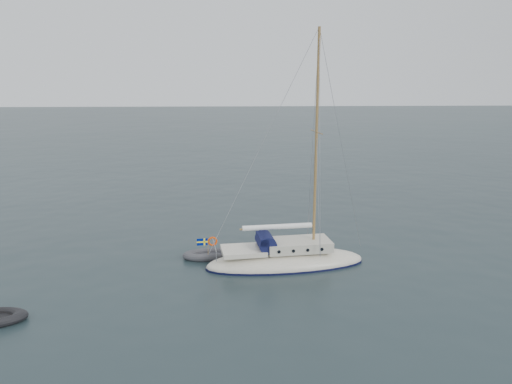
{
  "coord_description": "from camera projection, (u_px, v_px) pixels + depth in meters",
  "views": [
    {
      "loc": [
        -3.32,
        -25.34,
        10.19
      ],
      "look_at": [
        -2.02,
        0.0,
        4.29
      ],
      "focal_mm": 35.0,
      "sensor_mm": 36.0,
      "label": 1
    }
  ],
  "objects": [
    {
      "name": "ground",
      "position": [
        293.0,
        268.0,
        27.12
      ],
      "size": [
        300.0,
        300.0,
        0.0
      ],
      "primitive_type": "plane",
      "color": "black",
      "rests_on": "ground"
    },
    {
      "name": "sailboat",
      "position": [
        286.0,
        248.0,
        27.34
      ],
      "size": [
        9.28,
        2.78,
        13.22
      ],
      "rotation": [
        0.0,
        0.0,
        0.12
      ],
      "color": "#F2E6CF",
      "rests_on": "ground"
    },
    {
      "name": "dinghy",
      "position": [
        210.0,
        255.0,
        28.63
      ],
      "size": [
        3.09,
        1.39,
        0.44
      ],
      "rotation": [
        0.0,
        0.0,
        0.09
      ],
      "color": "#4B4B50",
      "rests_on": "ground"
    }
  ]
}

